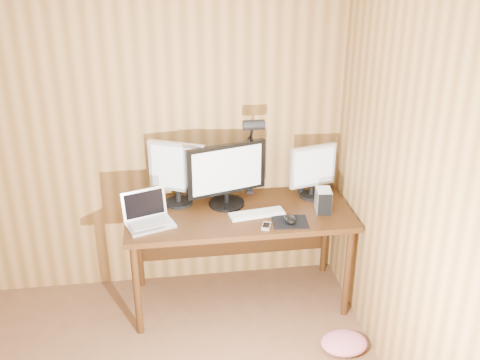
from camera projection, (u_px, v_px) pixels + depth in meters
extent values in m
plane|color=olive|center=(103.00, 134.00, 4.00)|extent=(4.00, 0.00, 4.00)
plane|color=olive|center=(479.00, 270.00, 2.42)|extent=(0.00, 4.00, 4.00)
cube|color=#371D0B|center=(239.00, 214.00, 4.00)|extent=(1.60, 0.70, 0.04)
cube|color=#371D0B|center=(233.00, 226.00, 4.40)|extent=(1.48, 0.02, 0.51)
cylinder|color=#371D0B|center=(137.00, 290.00, 3.80)|extent=(0.05, 0.05, 0.71)
cylinder|color=#371D0B|center=(139.00, 246.00, 4.32)|extent=(0.05, 0.05, 0.71)
cylinder|color=#371D0B|center=(348.00, 273.00, 3.99)|extent=(0.05, 0.05, 0.71)
cylinder|color=#371D0B|center=(325.00, 233.00, 4.51)|extent=(0.05, 0.05, 0.71)
cylinder|color=black|center=(227.00, 203.00, 4.09)|extent=(0.26, 0.26, 0.02)
cylinder|color=black|center=(227.00, 197.00, 4.07)|extent=(0.04, 0.04, 0.08)
cube|color=black|center=(226.00, 169.00, 3.98)|extent=(0.59, 0.21, 0.37)
cube|color=silver|center=(227.00, 170.00, 3.96)|extent=(0.51, 0.15, 0.32)
cylinder|color=black|center=(179.00, 202.00, 4.10)|extent=(0.20, 0.20, 0.02)
cylinder|color=black|center=(178.00, 196.00, 4.08)|extent=(0.04, 0.04, 0.09)
cube|color=silver|center=(177.00, 167.00, 3.99)|extent=(0.40, 0.21, 0.37)
cube|color=silver|center=(176.00, 168.00, 3.97)|extent=(0.34, 0.16, 0.32)
cylinder|color=black|center=(311.00, 196.00, 4.21)|extent=(0.17, 0.17, 0.02)
cylinder|color=black|center=(311.00, 190.00, 4.19)|extent=(0.03, 0.03, 0.08)
cube|color=silver|center=(313.00, 166.00, 4.11)|extent=(0.36, 0.12, 0.31)
cube|color=silver|center=(314.00, 167.00, 4.09)|extent=(0.31, 0.08, 0.27)
cube|color=silver|center=(150.00, 225.00, 3.80)|extent=(0.36, 0.30, 0.02)
cube|color=silver|center=(144.00, 204.00, 3.84)|extent=(0.31, 0.14, 0.20)
cube|color=black|center=(144.00, 204.00, 3.84)|extent=(0.27, 0.12, 0.17)
cube|color=#B2B2B7|center=(150.00, 223.00, 3.80)|extent=(0.29, 0.21, 0.00)
cube|color=silver|center=(257.00, 214.00, 3.94)|extent=(0.40, 0.17, 0.02)
cube|color=white|center=(257.00, 213.00, 3.94)|extent=(0.37, 0.15, 0.00)
cube|color=black|center=(290.00, 222.00, 3.85)|extent=(0.26, 0.22, 0.00)
ellipsoid|color=black|center=(290.00, 219.00, 3.84)|extent=(0.08, 0.12, 0.04)
cube|color=silver|center=(323.00, 200.00, 3.97)|extent=(0.12, 0.15, 0.16)
cube|color=black|center=(325.00, 205.00, 3.90)|extent=(0.10, 0.02, 0.16)
cube|color=silver|center=(266.00, 226.00, 3.79)|extent=(0.09, 0.12, 0.01)
cube|color=black|center=(266.00, 225.00, 3.78)|extent=(0.06, 0.08, 0.00)
cylinder|color=black|center=(301.00, 187.00, 4.25)|extent=(0.05, 0.05, 0.11)
cube|color=black|center=(250.00, 193.00, 4.29)|extent=(0.05, 0.06, 0.06)
cylinder|color=black|center=(250.00, 166.00, 4.20)|extent=(0.03, 0.03, 0.43)
sphere|color=black|center=(250.00, 139.00, 4.11)|extent=(0.04, 0.04, 0.04)
cylinder|color=black|center=(252.00, 132.00, 4.01)|extent=(0.02, 0.15, 0.18)
cylinder|color=black|center=(254.00, 125.00, 3.90)|extent=(0.15, 0.07, 0.07)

